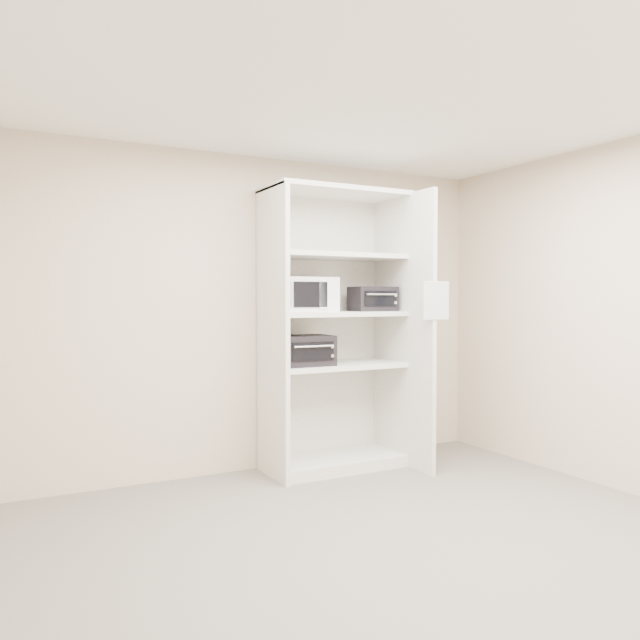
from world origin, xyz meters
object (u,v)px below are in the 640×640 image
shelving_unit (339,339)px  toaster_oven_lower (304,350)px  toaster_oven_upper (373,299)px  microwave (304,295)px

shelving_unit → toaster_oven_lower: 0.38m
shelving_unit → toaster_oven_upper: size_ratio=6.40×
shelving_unit → toaster_oven_lower: (-0.37, -0.04, -0.08)m
shelving_unit → microwave: size_ratio=4.96×
toaster_oven_upper → shelving_unit: bearing=179.2°
toaster_oven_upper → toaster_oven_lower: bearing=-174.4°
microwave → toaster_oven_upper: size_ratio=1.29×
shelving_unit → toaster_oven_lower: bearing=-173.4°
microwave → toaster_oven_lower: (-0.05, -0.08, -0.47)m
toaster_oven_upper → toaster_oven_lower: toaster_oven_upper is taller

